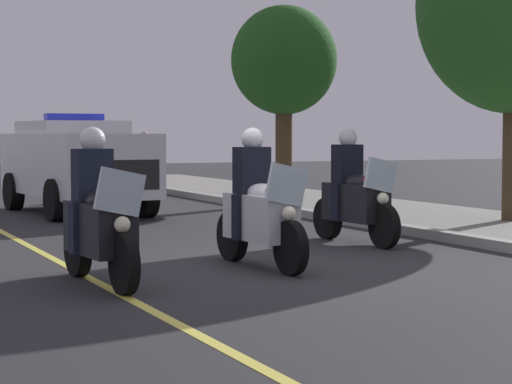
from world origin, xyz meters
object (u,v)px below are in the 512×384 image
Objects in this scene: police_motorcycle_lead_right at (259,211)px; cyclist_background at (144,165)px; police_suv at (76,162)px; tree_far_back at (284,62)px; police_motorcycle_lead_left at (99,221)px; police_motorcycle_trailing at (354,197)px.

police_motorcycle_lead_right reaches higher than cyclist_background.
tree_far_back is at bearing 97.34° from police_suv.
police_suv is (-8.89, -0.08, 0.37)m from police_motorcycle_lead_right.
police_suv reaches higher than police_motorcycle_lead_right.
police_motorcycle_lead_left and police_motorcycle_lead_right have the same top height.
tree_far_back is at bearing 152.45° from police_motorcycle_lead_right.
police_motorcycle_lead_right is at bearing 103.96° from police_motorcycle_lead_left.
police_motorcycle_lead_right is at bearing -11.82° from cyclist_background.
police_motorcycle_lead_right is 1.00× the size of police_motorcycle_trailing.
police_motorcycle_trailing is at bearing 126.93° from police_motorcycle_lead_right.
police_suv is (-7.11, -2.45, 0.37)m from police_motorcycle_trailing.
tree_far_back is (-9.54, 4.98, 2.59)m from police_motorcycle_lead_right.
police_motorcycle_lead_right is at bearing 0.49° from police_suv.
tree_far_back is (-10.08, 7.14, 2.59)m from police_motorcycle_lead_left.
police_motorcycle_lead_right is 8.90m from police_suv.
police_motorcycle_trailing is 11.39m from cyclist_background.
police_motorcycle_lead_left is 9.66m from police_suv.
police_motorcycle_lead_left is at bearing -12.48° from police_suv.
police_motorcycle_lead_right and police_motorcycle_trailing have the same top height.
police_motorcycle_lead_right is at bearing -53.07° from police_motorcycle_trailing.
police_motorcycle_lead_right is 13.45m from cyclist_background.
cyclist_background is at bearing 146.50° from police_suv.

